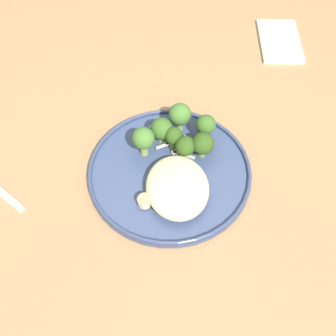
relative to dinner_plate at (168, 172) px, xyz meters
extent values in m
plane|color=#2D2B28|center=(0.04, 0.00, -0.75)|extent=(6.00, 6.00, 0.00)
cube|color=#9E754C|center=(0.04, 0.00, -0.03)|extent=(1.40, 1.00, 0.04)
cube|color=olive|center=(0.68, -0.44, -0.40)|extent=(0.06, 0.06, 0.70)
cube|color=olive|center=(0.68, 0.44, -0.40)|extent=(0.06, 0.06, 0.70)
cylinder|color=#38476B|center=(0.00, 0.00, 0.00)|extent=(0.29, 0.29, 0.01)
torus|color=#334162|center=(0.00, 0.00, 0.01)|extent=(0.29, 0.29, 0.01)
ellipsoid|color=beige|center=(-0.05, -0.01, 0.02)|extent=(0.13, 0.11, 0.04)
cylinder|color=beige|center=(-0.01, 0.00, 0.01)|extent=(0.03, 0.03, 0.02)
cylinder|color=#988766|center=(-0.01, 0.00, 0.02)|extent=(0.03, 0.03, 0.00)
cylinder|color=#DBB77A|center=(-0.03, 0.00, 0.01)|extent=(0.03, 0.03, 0.02)
cylinder|color=#8E774F|center=(-0.03, 0.00, 0.02)|extent=(0.03, 0.03, 0.00)
cylinder|color=#E5C689|center=(-0.05, 0.03, 0.01)|extent=(0.03, 0.03, 0.01)
cylinder|color=#958159|center=(-0.05, 0.03, 0.02)|extent=(0.03, 0.03, 0.00)
cylinder|color=beige|center=(-0.05, -0.02, 0.01)|extent=(0.03, 0.03, 0.01)
cylinder|color=#988766|center=(-0.05, -0.02, 0.02)|extent=(0.03, 0.03, 0.00)
cylinder|color=#E5C689|center=(-0.04, -0.05, 0.01)|extent=(0.03, 0.03, 0.02)
cylinder|color=#958159|center=(-0.04, -0.05, 0.02)|extent=(0.03, 0.03, 0.00)
cylinder|color=beige|center=(-0.06, 0.05, 0.01)|extent=(0.02, 0.02, 0.01)
cylinder|color=#988766|center=(-0.06, 0.05, 0.02)|extent=(0.02, 0.02, 0.00)
cylinder|color=#DBB77A|center=(-0.06, 0.00, 0.01)|extent=(0.03, 0.03, 0.02)
cylinder|color=#8E774F|center=(-0.06, 0.00, 0.02)|extent=(0.02, 0.02, 0.00)
cylinder|color=#89A356|center=(0.05, 0.04, 0.02)|extent=(0.02, 0.02, 0.03)
sphere|color=#42702D|center=(0.05, 0.04, 0.04)|extent=(0.04, 0.04, 0.04)
cylinder|color=#89A356|center=(0.03, -0.03, 0.01)|extent=(0.01, 0.01, 0.02)
sphere|color=#2D4C19|center=(0.03, -0.03, 0.03)|extent=(0.04, 0.04, 0.04)
cylinder|color=#89A356|center=(0.05, -0.02, 0.01)|extent=(0.02, 0.02, 0.02)
sphere|color=#2D4C19|center=(0.05, -0.02, 0.03)|extent=(0.03, 0.03, 0.03)
cylinder|color=#89A356|center=(0.09, -0.03, 0.02)|extent=(0.02, 0.02, 0.03)
sphere|color=#42702D|center=(0.09, -0.03, 0.04)|extent=(0.04, 0.04, 0.04)
cylinder|color=#89A356|center=(0.07, -0.08, 0.02)|extent=(0.02, 0.02, 0.03)
sphere|color=#386023|center=(0.07, -0.08, 0.04)|extent=(0.04, 0.04, 0.04)
cylinder|color=#89A356|center=(0.07, 0.00, 0.01)|extent=(0.01, 0.01, 0.02)
sphere|color=#386023|center=(0.07, 0.00, 0.03)|extent=(0.04, 0.04, 0.04)
cylinder|color=#7A994C|center=(0.03, -0.06, 0.01)|extent=(0.02, 0.02, 0.02)
sphere|color=#2D4C19|center=(0.03, -0.06, 0.03)|extent=(0.04, 0.04, 0.04)
cube|color=silver|center=(0.03, -0.03, 0.01)|extent=(0.02, 0.04, 0.00)
cube|color=silver|center=(0.06, -0.01, 0.01)|extent=(0.02, 0.05, 0.00)
cube|color=silver|center=(0.05, -0.03, 0.01)|extent=(0.04, 0.03, 0.00)
cube|color=silver|center=(0.08, 0.01, 0.01)|extent=(0.05, 0.03, 0.00)
cube|color=silver|center=(0.34, -0.29, 0.00)|extent=(0.16, 0.11, 0.01)
camera|label=1|loc=(-0.44, 0.04, 0.63)|focal=46.13mm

